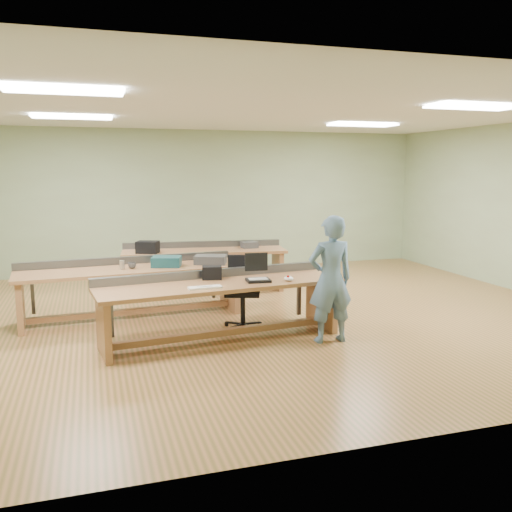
% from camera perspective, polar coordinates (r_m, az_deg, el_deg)
% --- Properties ---
extents(floor, '(10.00, 10.00, 0.00)m').
position_cam_1_polar(floor, '(8.19, -0.11, -6.27)').
color(floor, '#A46A3E').
rests_on(floor, ground).
extents(ceiling, '(10.00, 10.00, 0.00)m').
position_cam_1_polar(ceiling, '(7.94, -0.12, 15.11)').
color(ceiling, silver).
rests_on(ceiling, wall_back).
extents(wall_back, '(10.00, 0.04, 3.00)m').
position_cam_1_polar(wall_back, '(11.80, -5.80, 5.81)').
color(wall_back, '#98B085').
rests_on(wall_back, floor).
extents(wall_front, '(10.00, 0.04, 3.00)m').
position_cam_1_polar(wall_front, '(4.28, 15.65, -0.25)').
color(wall_front, '#98B085').
rests_on(wall_front, floor).
extents(fluor_panels, '(6.20, 3.50, 0.03)m').
position_cam_1_polar(fluor_panels, '(7.93, -0.11, 14.89)').
color(fluor_panels, white).
rests_on(fluor_panels, ceiling).
extents(workbench_front, '(3.21, 1.19, 0.86)m').
position_cam_1_polar(workbench_front, '(6.94, -3.78, -4.30)').
color(workbench_front, '#A27044').
rests_on(workbench_front, floor).
extents(workbench_mid, '(3.27, 1.10, 0.86)m').
position_cam_1_polar(workbench_mid, '(8.17, -13.00, -2.47)').
color(workbench_mid, '#A27044').
rests_on(workbench_mid, floor).
extents(workbench_back, '(2.95, 1.08, 0.86)m').
position_cam_1_polar(workbench_back, '(9.77, -5.45, -0.44)').
color(workbench_back, '#A27044').
rests_on(workbench_back, floor).
extents(person, '(0.59, 0.39, 1.61)m').
position_cam_1_polar(person, '(6.86, 7.84, -2.45)').
color(person, slate).
rests_on(person, floor).
extents(laptop_base, '(0.32, 0.27, 0.03)m').
position_cam_1_polar(laptop_base, '(6.94, 0.23, -2.57)').
color(laptop_base, black).
rests_on(laptop_base, workbench_front).
extents(laptop_screen, '(0.30, 0.04, 0.24)m').
position_cam_1_polar(laptop_screen, '(7.01, 0.03, -0.62)').
color(laptop_screen, black).
rests_on(laptop_screen, laptop_base).
extents(keyboard, '(0.41, 0.16, 0.02)m').
position_cam_1_polar(keyboard, '(6.57, -5.40, -3.31)').
color(keyboard, white).
rests_on(keyboard, workbench_front).
extents(trackball_mouse, '(0.15, 0.17, 0.06)m').
position_cam_1_polar(trackball_mouse, '(6.99, 3.47, -2.38)').
color(trackball_mouse, white).
rests_on(trackball_mouse, workbench_front).
extents(camera_bag, '(0.28, 0.21, 0.17)m').
position_cam_1_polar(camera_bag, '(7.09, -4.65, -1.77)').
color(camera_bag, black).
rests_on(camera_bag, workbench_front).
extents(task_chair, '(0.68, 0.68, 0.99)m').
position_cam_1_polar(task_chair, '(7.53, -1.38, -4.80)').
color(task_chair, black).
rests_on(task_chair, floor).
extents(parts_bin_teal, '(0.49, 0.42, 0.15)m').
position_cam_1_polar(parts_bin_teal, '(8.12, -9.41, -0.57)').
color(parts_bin_teal, '#164147').
rests_on(parts_bin_teal, workbench_mid).
extents(parts_bin_grey, '(0.55, 0.45, 0.13)m').
position_cam_1_polar(parts_bin_grey, '(8.26, -4.81, -0.38)').
color(parts_bin_grey, '#38383A').
rests_on(parts_bin_grey, workbench_mid).
extents(mug, '(0.11, 0.11, 0.09)m').
position_cam_1_polar(mug, '(8.05, -12.92, -0.97)').
color(mug, '#38383A').
rests_on(mug, workbench_mid).
extents(drinks_can, '(0.08, 0.08, 0.13)m').
position_cam_1_polar(drinks_can, '(8.01, -13.92, -0.92)').
color(drinks_can, silver).
rests_on(drinks_can, workbench_mid).
extents(storage_box_back, '(0.43, 0.38, 0.20)m').
position_cam_1_polar(storage_box_back, '(9.46, -11.34, 0.92)').
color(storage_box_back, black).
rests_on(storage_box_back, workbench_back).
extents(tray_back, '(0.30, 0.23, 0.11)m').
position_cam_1_polar(tray_back, '(9.89, -0.70, 1.18)').
color(tray_back, '#38383A').
rests_on(tray_back, workbench_back).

